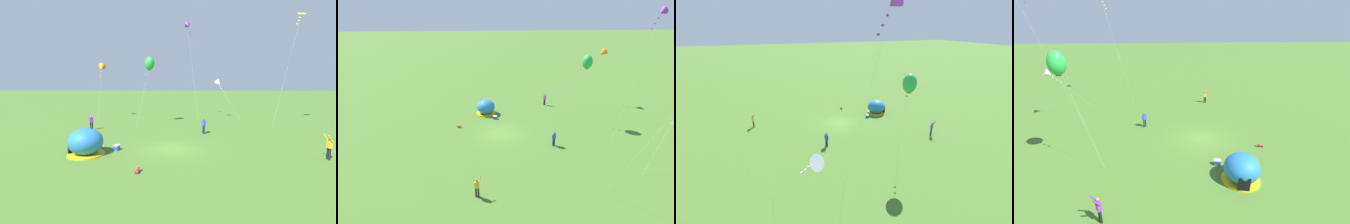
{
  "view_description": "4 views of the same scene",
  "coord_description": "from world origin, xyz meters",
  "views": [
    {
      "loc": [
        0.03,
        -18.66,
        5.58
      ],
      "look_at": [
        -0.36,
        0.82,
        3.07
      ],
      "focal_mm": 24.0,
      "sensor_mm": 36.0,
      "label": 1
    },
    {
      "loc": [
        29.15,
        -1.52,
        14.65
      ],
      "look_at": [
        0.23,
        0.69,
        2.95
      ],
      "focal_mm": 28.0,
      "sensor_mm": 36.0,
      "label": 2
    },
    {
      "loc": [
        9.27,
        27.9,
        13.07
      ],
      "look_at": [
        -0.48,
        0.7,
        1.83
      ],
      "focal_mm": 24.0,
      "sensor_mm": 36.0,
      "label": 3
    },
    {
      "loc": [
        -19.98,
        3.89,
        10.54
      ],
      "look_at": [
        0.11,
        1.96,
        2.91
      ],
      "focal_mm": 24.0,
      "sensor_mm": 36.0,
      "label": 4
    }
  ],
  "objects": [
    {
      "name": "toddler_crawling",
      "position": [
        -2.15,
        -5.23,
        0.18
      ],
      "size": [
        0.28,
        0.55,
        0.32
      ],
      "color": "red",
      "rests_on": "ground"
    },
    {
      "name": "person_with_toddler",
      "position": [
        -9.68,
        7.62,
        1.0
      ],
      "size": [
        0.72,
        0.67,
        1.89
      ],
      "color": "black",
      "rests_on": "ground"
    },
    {
      "name": "person_watching_sky",
      "position": [
        11.46,
        -2.55,
        1.0
      ],
      "size": [
        0.47,
        0.68,
        1.89
      ],
      "color": "black",
      "rests_on": "ground"
    },
    {
      "name": "cooler_box",
      "position": [
        -4.64,
        -0.48,
        0.22
      ],
      "size": [
        0.47,
        0.6,
        0.44
      ],
      "color": "#2659B2",
      "rests_on": "ground"
    },
    {
      "name": "popup_tent",
      "position": [
        -6.76,
        -1.72,
        1.0
      ],
      "size": [
        2.81,
        2.81,
        2.1
      ],
      "color": "#2672BF",
      "rests_on": "ground"
    },
    {
      "name": "kite_yellow",
      "position": [
        16.51,
        11.89,
        14.01
      ],
      "size": [
        5.3,
        4.56,
        14.92
      ],
      "color": "silver",
      "rests_on": "ground"
    },
    {
      "name": "person_strolling",
      "position": [
        3.5,
        5.85,
        0.96
      ],
      "size": [
        0.4,
        0.52,
        1.72
      ],
      "color": "#1E2347",
      "rests_on": "ground"
    },
    {
      "name": "kite_green",
      "position": [
        -2.99,
        11.27,
        8.14
      ],
      "size": [
        2.1,
        3.42,
        9.03
      ],
      "color": "silver",
      "rests_on": "ground"
    },
    {
      "name": "ground_plane",
      "position": [
        0.0,
        0.0,
        0.0
      ],
      "size": [
        300.0,
        300.0,
        0.0
      ],
      "primitive_type": "plane",
      "color": "#477028"
    },
    {
      "name": "kite_white",
      "position": [
        7.21,
        16.88,
        5.54
      ],
      "size": [
        3.4,
        5.05,
        6.17
      ],
      "color": "silver",
      "rests_on": "ground"
    }
  ]
}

